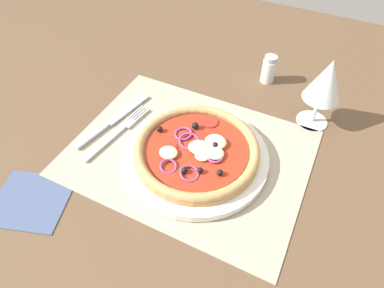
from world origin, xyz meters
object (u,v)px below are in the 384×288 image
(plate, at_px, (196,156))
(wine_glass, at_px, (326,81))
(pizza, at_px, (197,150))
(fork, at_px, (121,129))
(knife, at_px, (114,119))
(pepper_shaker, at_px, (269,69))
(napkin, at_px, (31,200))

(plate, xyz_separation_m, wine_glass, (0.17, 0.20, 0.09))
(pizza, distance_m, fork, 0.17)
(knife, bearing_deg, wine_glass, -52.93)
(fork, height_order, pepper_shaker, pepper_shaker)
(fork, xyz_separation_m, napkin, (-0.04, -0.21, -0.00))
(wine_glass, bearing_deg, napkin, -133.42)
(pizza, bearing_deg, pepper_shaker, 81.49)
(pizza, bearing_deg, knife, 174.52)
(pizza, relative_size, knife, 1.16)
(wine_glass, bearing_deg, pepper_shaker, 143.95)
(pizza, distance_m, pepper_shaker, 0.30)
(pepper_shaker, bearing_deg, napkin, -117.28)
(plate, height_order, knife, plate)
(plate, distance_m, napkin, 0.30)
(napkin, bearing_deg, pizza, 43.84)
(knife, height_order, wine_glass, wine_glass)
(knife, bearing_deg, napkin, -172.64)
(plate, height_order, fork, plate)
(pizza, xyz_separation_m, fork, (-0.17, -0.00, -0.02))
(plate, bearing_deg, fork, -179.90)
(plate, height_order, pepper_shaker, pepper_shaker)
(knife, bearing_deg, pepper_shaker, -30.64)
(wine_glass, bearing_deg, pizza, -130.36)
(knife, distance_m, napkin, 0.23)
(napkin, distance_m, pepper_shaker, 0.57)
(pizza, bearing_deg, napkin, -136.16)
(wine_glass, distance_m, pepper_shaker, 0.17)
(plate, distance_m, pepper_shaker, 0.30)
(pepper_shaker, bearing_deg, pizza, -98.51)
(knife, relative_size, wine_glass, 1.34)
(knife, bearing_deg, plate, -84.59)
(fork, relative_size, wine_glass, 1.21)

